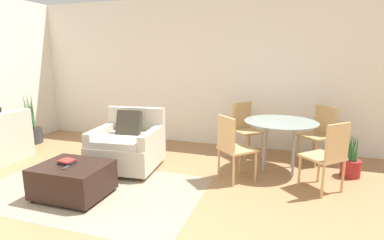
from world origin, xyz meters
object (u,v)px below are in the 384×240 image
Objects in this scene: ottoman at (73,179)px; dining_chair_near_right at (329,153)px; armchair at (128,146)px; book_stack at (67,162)px; potted_plant_small at (351,164)px; potted_plant at (32,131)px; tv_remote_primary at (67,167)px; dining_chair_far_left at (245,125)px; dining_chair_near_left at (232,144)px; dining_table at (280,127)px; dining_chair_far_right at (320,130)px.

dining_chair_near_right reaches higher than ottoman.
book_stack is at bearing -101.77° from armchair.
potted_plant is at bearing -179.53° from potted_plant_small.
potted_plant_small is at bearing 28.72° from tv_remote_primary.
dining_chair_far_left is at bearing 53.65° from tv_remote_primary.
potted_plant is at bearing 171.44° from dining_chair_near_left.
dining_table is 1.16× the size of dining_chair_far_right.
potted_plant_small is (1.58, 0.66, -0.33)m from dining_chair_near_left.
dining_table is 0.85m from dining_chair_far_right.
dining_chair_near_right is 1.00× the size of dining_chair_far_right.
dining_chair_near_left reaches higher than armchair.
dining_chair_far_right reaches higher than tv_remote_primary.
dining_chair_near_left is at bearing -135.00° from dining_chair_far_right.
dining_chair_far_left is (1.72, 2.26, 0.30)m from ottoman.
dining_chair_far_left is (-1.19, 1.19, 0.00)m from dining_chair_near_right.
dining_table is at bearing -135.00° from dining_chair_far_right.
book_stack reaches higher than tv_remote_primary.
dining_chair_near_right is (1.19, 0.00, 0.00)m from dining_chair_near_left.
dining_chair_far_left is at bearing 180.00° from dining_chair_far_right.
dining_chair_far_left reaches higher than book_stack.
dining_chair_near_right reaches higher than tv_remote_primary.
dining_table is (2.40, 1.65, 0.23)m from book_stack.
book_stack is at bearing -149.70° from dining_chair_near_left.
dining_table is 1.16× the size of dining_chair_far_left.
book_stack is at bearing -128.76° from dining_chair_far_left.
tv_remote_primary is at bearing -49.65° from book_stack.
book_stack is 0.19× the size of dining_table.
potted_plant_small is at bearing -18.66° from dining_chair_far_left.
potted_plant_small is (3.16, 0.66, -0.16)m from armchair.
armchair is 0.98× the size of potted_plant.
dining_chair_near_right is 1.00× the size of dining_chair_far_left.
potted_plant_small is at bearing 22.68° from dining_chair_near_left.
dining_table is at bearing 135.00° from dining_chair_near_right.
dining_chair_near_right is (2.99, 1.05, 0.09)m from book_stack.
tv_remote_primary is at bearing -141.23° from dining_chair_far_right.
dining_chair_near_left is at bearing 31.71° from ottoman.
armchair is at bearing -156.71° from dining_chair_far_right.
dining_chair_near_left is (1.80, 1.05, 0.09)m from book_stack.
armchair is at bearing -13.91° from potted_plant.
dining_chair_near_right is at bearing 0.07° from armchair.
tv_remote_primary is 2.07m from dining_chair_near_left.
ottoman is 0.79× the size of potted_plant.
potted_plant reaches higher than armchair.
ottoman is at bearing -97.50° from armchair.
dining_chair_near_left reaches higher than dining_table.
tv_remote_primary is 2.91m from dining_chair_far_left.
dining_chair_far_left is at bearing 135.00° from dining_table.
ottoman is 3.12m from dining_chair_near_right.
dining_chair_far_right reaches higher than book_stack.
dining_chair_far_right is 1.41× the size of potted_plant_small.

